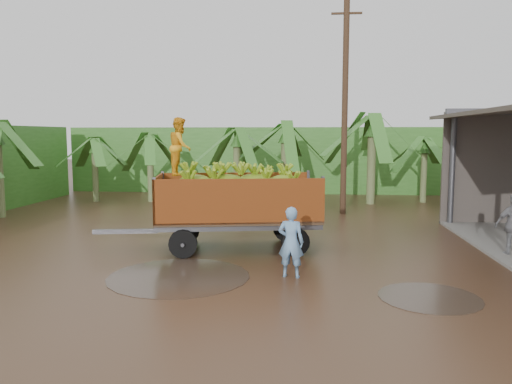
# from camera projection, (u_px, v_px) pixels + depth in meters

# --- Properties ---
(ground) EXTENTS (100.00, 100.00, 0.00)m
(ground) POSITION_uv_depth(u_px,v_px,m) (299.00, 261.00, 12.73)
(ground) COLOR black
(ground) RESTS_ON ground
(hedge_north) EXTENTS (22.00, 3.00, 3.60)m
(hedge_north) POSITION_uv_depth(u_px,v_px,m) (268.00, 159.00, 28.53)
(hedge_north) COLOR #2D661E
(hedge_north) RESTS_ON ground
(banana_trailer) EXTENTS (6.34, 2.94, 3.68)m
(banana_trailer) POSITION_uv_depth(u_px,v_px,m) (236.00, 201.00, 13.94)
(banana_trailer) COLOR #9A4516
(banana_trailer) RESTS_ON ground
(man_blue) EXTENTS (0.64, 0.48, 1.61)m
(man_blue) POSITION_uv_depth(u_px,v_px,m) (291.00, 242.00, 11.20)
(man_blue) COLOR #6994C0
(man_blue) RESTS_ON ground
(utility_pole) EXTENTS (1.20, 0.24, 8.57)m
(utility_pole) POSITION_uv_depth(u_px,v_px,m) (345.00, 106.00, 19.90)
(utility_pole) COLOR #47301E
(utility_pole) RESTS_ON ground
(banana_plants) EXTENTS (23.68, 20.41, 4.24)m
(banana_plants) POSITION_uv_depth(u_px,v_px,m) (175.00, 170.00, 19.56)
(banana_plants) COLOR #2D661E
(banana_plants) RESTS_ON ground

